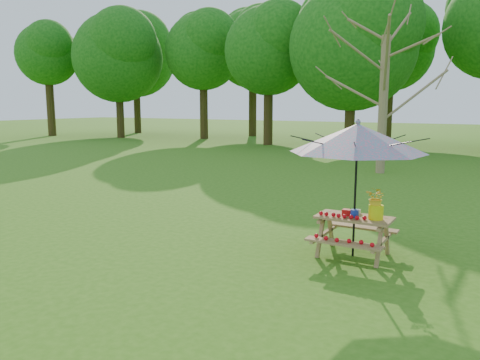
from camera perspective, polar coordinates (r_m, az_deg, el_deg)
The scene contains 7 objects.
ground at distance 8.73m, azimuth -26.69°, elevation -8.33°, with size 120.00×120.00×0.00m, color #346C14.
treeline at distance 27.95m, azimuth 15.78°, elevation 20.30°, with size 60.00×12.00×16.00m, color #0F560E, non-canonical shape.
picnic_table at distance 7.97m, azimuth 13.65°, elevation -6.76°, with size 1.20×1.32×0.67m.
patio_umbrella at distance 7.69m, azimuth 14.12°, elevation 4.95°, with size 2.63×2.63×2.25m.
produce_bins at distance 7.92m, azimuth 13.54°, elevation -3.89°, with size 0.29×0.38×0.13m.
tomatoes_row at distance 7.75m, azimuth 12.32°, elevation -4.27°, with size 0.77×0.13×0.07m, color red, non-canonical shape.
flower_bucket at distance 7.73m, azimuth 16.29°, elevation -2.61°, with size 0.39×0.37×0.52m.
Camera 1 is at (7.06, -4.48, 2.49)m, focal length 35.00 mm.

